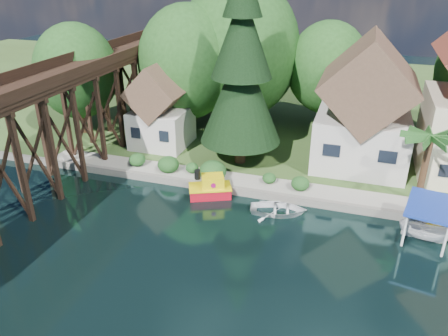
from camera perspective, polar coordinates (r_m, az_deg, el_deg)
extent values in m
plane|color=black|center=(27.33, 0.34, -11.78)|extent=(140.00, 140.00, 0.00)
cube|color=#314A1D|center=(57.48, 10.69, 8.65)|extent=(140.00, 52.00, 0.50)
cube|color=slate|center=(33.11, 11.20, -4.39)|extent=(60.00, 0.40, 0.62)
cube|color=gray|center=(34.05, 14.85, -3.47)|extent=(50.00, 2.60, 0.06)
cube|color=black|center=(33.07, -27.13, 0.25)|extent=(4.00, 0.36, 8.00)
cube|color=black|center=(35.16, -23.66, 2.38)|extent=(4.00, 0.36, 8.00)
cube|color=black|center=(37.41, -20.59, 4.26)|extent=(4.00, 0.36, 8.00)
cube|color=black|center=(39.79, -17.87, 5.91)|extent=(4.00, 0.36, 8.00)
cube|color=black|center=(42.28, -15.45, 7.36)|extent=(4.00, 0.36, 8.00)
cube|color=black|center=(44.86, -13.28, 8.63)|extent=(4.00, 0.36, 8.00)
cube|color=black|center=(47.51, -11.35, 9.75)|extent=(4.00, 0.36, 8.00)
cube|color=black|center=(50.23, -9.61, 10.74)|extent=(4.00, 0.36, 8.00)
cube|color=black|center=(53.01, -8.04, 11.63)|extent=(4.00, 0.36, 8.00)
cube|color=black|center=(37.07, -24.12, 10.09)|extent=(0.35, 44.00, 0.35)
cube|color=black|center=(34.88, -19.69, 9.96)|extent=(0.35, 44.00, 0.35)
cube|color=black|center=(35.88, -22.05, 10.50)|extent=(4.00, 44.00, 0.30)
cube|color=black|center=(37.05, -24.65, 11.36)|extent=(0.12, 44.00, 0.80)
cube|color=black|center=(34.53, -19.56, 11.30)|extent=(0.12, 44.00, 0.80)
cube|color=beige|center=(39.25, 17.40, 3.75)|extent=(7.50, 8.00, 4.50)
cube|color=brown|center=(37.79, 18.39, 10.72)|extent=(7.64, 8.64, 7.64)
cube|color=black|center=(35.44, 13.85, 2.24)|extent=(1.35, 0.08, 1.00)
cube|color=black|center=(35.50, 20.58, 1.34)|extent=(1.35, 0.08, 1.00)
cube|color=beige|center=(41.85, -8.12, 5.31)|extent=(5.00, 5.00, 3.50)
cube|color=brown|center=(40.77, -8.43, 9.99)|extent=(5.09, 5.40, 5.09)
cube|color=black|center=(40.31, -11.48, 4.51)|extent=(0.90, 0.08, 1.00)
cube|color=black|center=(39.08, -7.86, 4.11)|extent=(0.90, 0.08, 1.00)
cylinder|color=#382314|center=(45.18, -4.56, 7.69)|extent=(0.50, 0.50, 4.50)
ellipsoid|color=#1D4518|center=(43.95, -4.78, 13.59)|extent=(4.40, 4.40, 5.06)
cylinder|color=#382314|center=(47.46, 1.80, 8.93)|extent=(0.50, 0.50, 4.95)
ellipsoid|color=#1D4518|center=(46.24, 1.89, 15.14)|extent=(5.00, 5.00, 5.75)
cylinder|color=#382314|center=(47.01, 12.83, 7.56)|extent=(0.50, 0.50, 4.05)
ellipsoid|color=#1D4518|center=(45.91, 13.35, 12.63)|extent=(4.00, 4.00, 4.60)
cylinder|color=#382314|center=(46.64, -17.99, 6.79)|extent=(0.50, 0.50, 4.05)
ellipsoid|color=#1D4518|center=(45.53, -18.73, 11.88)|extent=(4.00, 4.00, 4.60)
ellipsoid|color=#163F16|center=(36.60, -7.30, 0.64)|extent=(1.98, 1.98, 1.53)
ellipsoid|color=#163F16|center=(36.18, -4.21, 0.18)|extent=(1.54, 1.54, 1.19)
ellipsoid|color=#163F16|center=(35.01, -1.48, -0.21)|extent=(2.20, 2.20, 1.70)
ellipsoid|color=#163F16|center=(38.08, -11.28, 1.22)|extent=(1.76, 1.76, 1.36)
ellipsoid|color=#163F16|center=(34.57, 5.92, -1.17)|extent=(1.54, 1.54, 1.19)
ellipsoid|color=#163F16|center=(33.92, 9.94, -1.82)|extent=(1.76, 1.76, 1.36)
cylinder|color=#382314|center=(37.81, 2.13, 2.97)|extent=(0.93, 0.93, 3.10)
cone|color=black|center=(36.27, 2.25, 9.77)|extent=(6.82, 6.82, 8.27)
cone|color=black|center=(35.29, 2.38, 17.06)|extent=(4.96, 4.96, 6.72)
cylinder|color=#382314|center=(34.16, 24.61, -0.49)|extent=(0.48, 0.48, 4.80)
ellipsoid|color=#184819|center=(33.20, 25.42, 3.58)|extent=(4.63, 4.63, 1.09)
cube|color=#B60C1D|center=(33.75, -1.83, -3.14)|extent=(3.52, 2.79, 0.83)
cube|color=yellow|center=(33.53, -1.84, -2.47)|extent=(3.66, 2.93, 0.10)
cube|color=yellow|center=(33.35, -1.50, -1.79)|extent=(2.03, 1.82, 1.04)
cylinder|color=black|center=(32.98, -3.49, -0.85)|extent=(0.46, 0.46, 0.73)
cylinder|color=#980B58|center=(32.78, -1.40, -2.31)|extent=(0.38, 0.23, 0.37)
cylinder|color=#980B58|center=(33.92, -1.60, -1.30)|extent=(0.38, 0.23, 0.37)
cylinder|color=#980B58|center=(33.42, -0.08, -1.72)|extent=(0.23, 0.38, 0.37)
imported|color=white|center=(31.74, 7.13, -5.23)|extent=(4.55, 3.62, 0.84)
imported|color=white|center=(31.45, 24.82, -7.53)|extent=(3.49, 1.86, 1.28)
cube|color=#18349C|center=(30.52, 25.48, -4.48)|extent=(3.55, 4.57, 0.15)
cylinder|color=white|center=(29.54, 26.94, -8.47)|extent=(0.15, 0.15, 2.31)
cylinder|color=white|center=(29.53, 22.51, -7.52)|extent=(0.15, 0.15, 2.31)
cylinder|color=white|center=(32.67, 23.41, -4.40)|extent=(0.15, 0.15, 2.31)
imported|color=gold|center=(32.66, 26.82, -6.50)|extent=(3.45, 3.21, 1.48)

